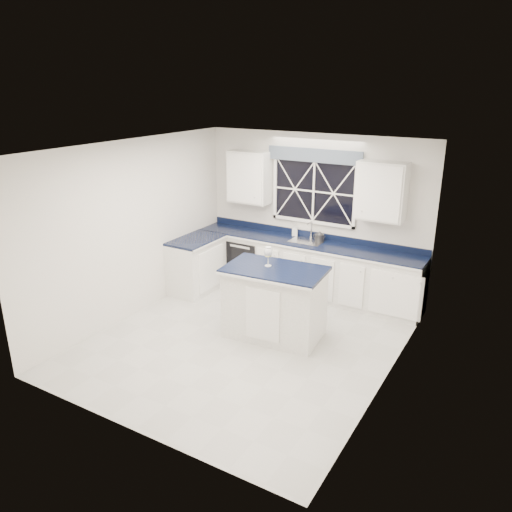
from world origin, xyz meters
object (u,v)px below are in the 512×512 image
Objects in this scene: kettle at (319,237)px; island at (274,302)px; faucet at (311,230)px; soap_bottle at (295,230)px; wine_glass at (268,253)px; dishwasher at (250,260)px.

island is at bearing -73.57° from kettle.
faucet is 1.49× the size of soap_bottle.
wine_glass is at bearing 161.37° from island.
island is at bearing -72.17° from soap_bottle.
faucet is 1.07× the size of wine_glass.
faucet is 0.32m from soap_bottle.
dishwasher is 2.91× the size of wine_glass.
faucet is at bearing 10.02° from dishwasher.
soap_bottle is (-0.51, 0.09, 0.02)m from kettle.
wine_glass is at bearing -85.24° from faucet.
faucet is at bearing 174.05° from kettle.
dishwasher is 3.30× the size of kettle.
faucet is at bearing 93.94° from island.
dishwasher is 1.44m from kettle.
island is 5.84× the size of kettle.
dishwasher is at bearing -164.38° from soap_bottle.
soap_bottle is (-0.31, 0.03, -0.06)m from faucet.
island is at bearing -81.37° from faucet.
faucet is 1.90m from island.
island is 1.98m from soap_bottle.
dishwasher is 2.11m from island.
soap_bottle is at bearing 103.13° from island.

